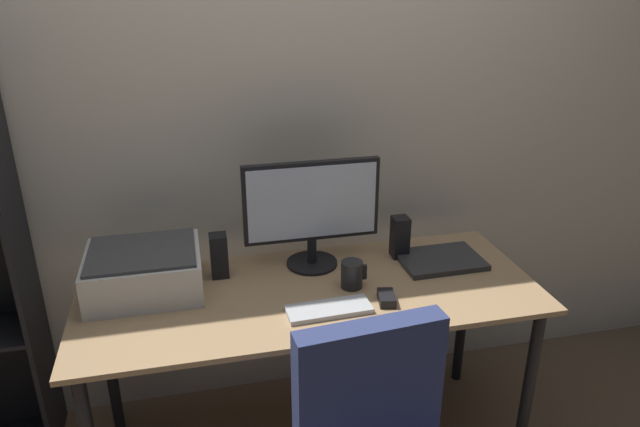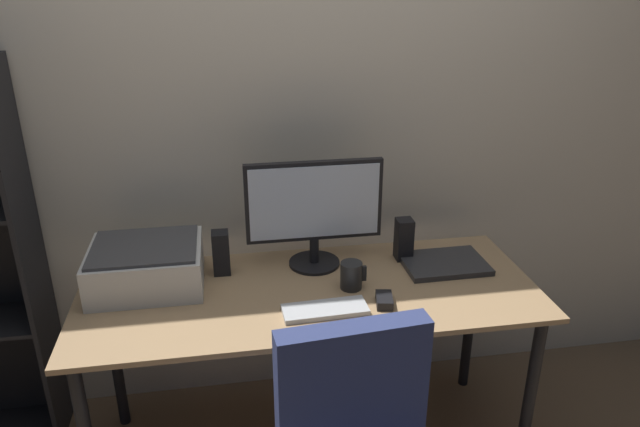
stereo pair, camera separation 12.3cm
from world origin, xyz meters
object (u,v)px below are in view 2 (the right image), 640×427
object	(u,v)px
mouse	(384,300)
coffee_mug	(351,275)
laptop	(444,263)
speaker_right	(404,239)
desk	(310,309)
monitor	(314,207)
keyboard	(325,310)
speaker_left	(221,253)
printer	(147,265)

from	to	relation	value
mouse	coffee_mug	xyz separation A→B (m)	(-0.09, 0.13, 0.04)
laptop	speaker_right	size ratio (longest dim) A/B	1.88
desk	laptop	bearing A→B (deg)	9.80
monitor	keyboard	xyz separation A→B (m)	(-0.02, -0.35, -0.23)
keyboard	mouse	size ratio (longest dim) A/B	3.02
keyboard	laptop	xyz separation A→B (m)	(0.52, 0.25, 0.00)
laptop	speaker_left	xyz separation A→B (m)	(-0.86, 0.09, 0.07)
mouse	printer	xyz separation A→B (m)	(-0.82, 0.28, 0.06)
laptop	printer	xyz separation A→B (m)	(-1.13, 0.04, 0.07)
keyboard	desk	bearing A→B (deg)	98.31
monitor	printer	xyz separation A→B (m)	(-0.63, -0.06, -0.16)
keyboard	speaker_left	bearing A→B (deg)	132.35
speaker_left	printer	bearing A→B (deg)	-169.50
desk	mouse	xyz separation A→B (m)	(0.24, -0.14, 0.10)
coffee_mug	speaker_right	bearing A→B (deg)	37.50
keyboard	printer	xyz separation A→B (m)	(-0.61, 0.29, 0.07)
monitor	mouse	bearing A→B (deg)	-60.05
keyboard	coffee_mug	world-z (taller)	coffee_mug
laptop	printer	world-z (taller)	printer
coffee_mug	speaker_left	distance (m)	0.50
speaker_left	printer	distance (m)	0.27
monitor	laptop	world-z (taller)	monitor
desk	coffee_mug	size ratio (longest dim) A/B	16.28
mouse	laptop	bearing A→B (deg)	48.27
monitor	keyboard	size ratio (longest dim) A/B	1.80
monitor	keyboard	bearing A→B (deg)	-93.11
monitor	printer	bearing A→B (deg)	-174.74
coffee_mug	printer	distance (m)	0.75
keyboard	printer	bearing A→B (deg)	151.91
coffee_mug	desk	bearing A→B (deg)	175.80
desk	keyboard	size ratio (longest dim) A/B	5.74
keyboard	coffee_mug	xyz separation A→B (m)	(0.12, 0.15, 0.04)
speaker_right	printer	size ratio (longest dim) A/B	0.43
speaker_left	coffee_mug	bearing A→B (deg)	-22.92
monitor	speaker_right	size ratio (longest dim) A/B	3.07
desk	mouse	bearing A→B (deg)	-30.42
laptop	speaker_left	world-z (taller)	speaker_left
monitor	printer	world-z (taller)	monitor
mouse	speaker_right	distance (m)	0.37
coffee_mug	printer	size ratio (longest dim) A/B	0.26
monitor	coffee_mug	bearing A→B (deg)	-62.96
mouse	printer	world-z (taller)	printer
desk	speaker_right	size ratio (longest dim) A/B	9.79
monitor	speaker_right	xyz separation A→B (m)	(0.36, -0.01, -0.16)
mouse	speaker_right	bearing A→B (deg)	73.64
monitor	coffee_mug	size ratio (longest dim) A/B	5.11
monitor	keyboard	distance (m)	0.42
desk	speaker_left	xyz separation A→B (m)	(-0.31, 0.18, 0.17)
monitor	speaker_left	size ratio (longest dim) A/B	3.07
desk	printer	xyz separation A→B (m)	(-0.58, 0.13, 0.16)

